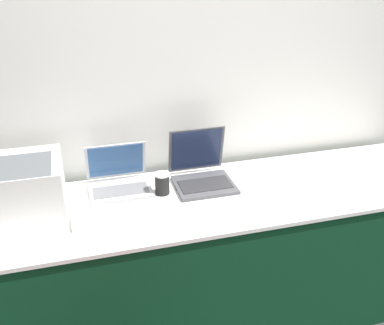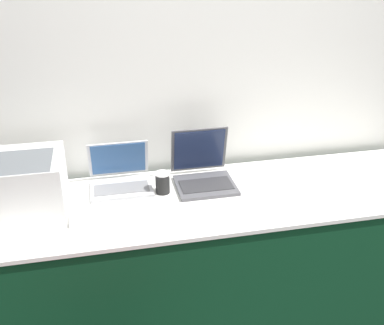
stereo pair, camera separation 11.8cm
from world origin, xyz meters
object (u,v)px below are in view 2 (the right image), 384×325
Objects in this scene: external_keyboard at (116,212)px; coffee_cup at (163,183)px; printer at (22,181)px; laptop_left at (120,178)px; laptop_right at (203,172)px.

coffee_cup reaches higher than external_keyboard.
printer reaches higher than laptop_left.
external_keyboard is (0.42, -0.16, -0.12)m from printer.
laptop_left is at bearing 12.63° from printer.
external_keyboard is (-0.47, -0.22, -0.05)m from laptop_right.
laptop_right reaches higher than coffee_cup.
printer reaches higher than coffee_cup.
laptop_left is 0.74× the size of external_keyboard.
laptop_left is 0.23m from coffee_cup.
laptop_left is at bearing 81.53° from external_keyboard.
laptop_right is at bearing 16.42° from coffee_cup.
external_keyboard is (-0.04, -0.27, -0.04)m from laptop_left.
laptop_right is at bearing -5.95° from laptop_left.
coffee_cup is at bearing -163.58° from laptop_right.
laptop_left is 0.43m from laptop_right.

